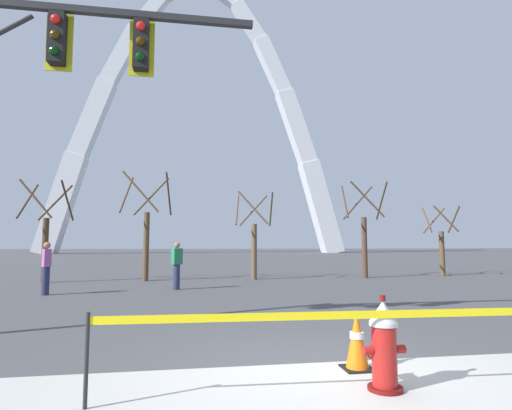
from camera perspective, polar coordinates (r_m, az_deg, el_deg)
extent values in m
plane|color=#474749|center=(5.59, 7.19, -21.27)|extent=(240.00, 240.00, 0.00)
cylinder|color=#5E0F0D|center=(4.92, 17.35, -22.99)|extent=(0.36, 0.36, 0.05)
cylinder|color=maroon|center=(4.83, 17.24, -19.21)|extent=(0.26, 0.26, 0.62)
cylinder|color=#B7B7BC|center=(4.76, 17.12, -15.36)|extent=(0.30, 0.30, 0.04)
cone|color=#B7B7BC|center=(4.74, 17.08, -13.81)|extent=(0.30, 0.30, 0.22)
cylinder|color=#5E0F0D|center=(4.72, 17.03, -12.13)|extent=(0.06, 0.06, 0.06)
cylinder|color=maroon|center=(4.74, 15.16, -18.76)|extent=(0.10, 0.09, 0.09)
cylinder|color=maroon|center=(4.90, 19.20, -18.22)|extent=(0.10, 0.09, 0.09)
cylinder|color=maroon|center=(5.01, 16.17, -19.08)|extent=(0.13, 0.14, 0.13)
cylinder|color=#5E0F0D|center=(5.08, 15.76, -18.89)|extent=(0.15, 0.03, 0.15)
cylinder|color=#232326|center=(4.44, -22.29, -19.20)|extent=(0.04, 0.04, 0.89)
cube|color=yellow|center=(4.74, 20.53, -13.83)|extent=(6.45, 0.27, 0.08)
cube|color=black|center=(5.57, 13.79, -21.04)|extent=(0.36, 0.36, 0.03)
cone|color=orange|center=(5.49, 13.70, -17.37)|extent=(0.28, 0.28, 0.70)
cylinder|color=white|center=(5.48, 13.69, -17.01)|extent=(0.17, 0.17, 0.08)
cube|color=#232326|center=(8.57, -23.42, 23.43)|extent=(6.20, 0.12, 0.12)
cube|color=black|center=(8.40, -25.68, 19.94)|extent=(0.26, 0.24, 0.90)
cube|color=gold|center=(8.52, -25.40, 19.55)|extent=(0.44, 0.03, 1.04)
sphere|color=red|center=(8.41, -25.87, 22.03)|extent=(0.16, 0.16, 0.16)
sphere|color=#392706|center=(8.28, -25.95, 20.31)|extent=(0.16, 0.16, 0.16)
sphere|color=black|center=(8.17, -26.04, 18.53)|extent=(0.16, 0.16, 0.16)
cube|color=black|center=(8.13, -15.53, 20.46)|extent=(0.26, 0.24, 0.90)
cube|color=gold|center=(8.26, -15.42, 20.04)|extent=(0.44, 0.03, 1.04)
sphere|color=red|center=(8.14, -15.58, 22.63)|extent=(0.16, 0.16, 0.16)
sphere|color=#392706|center=(8.01, -15.63, 20.86)|extent=(0.16, 0.16, 0.16)
sphere|color=black|center=(7.90, -15.69, 19.03)|extent=(0.16, 0.16, 0.16)
cube|color=silver|center=(71.17, -25.26, 0.12)|extent=(7.23, 3.11, 16.29)
cube|color=silver|center=(72.67, -21.57, 11.00)|extent=(6.87, 2.78, 13.29)
cube|color=silver|center=(75.60, -17.98, 18.92)|extent=(6.48, 2.46, 10.33)
cube|color=silver|center=(78.55, -14.48, 24.12)|extent=(6.02, 2.13, 7.43)
cube|color=silver|center=(78.88, -1.05, 23.81)|extent=(6.02, 2.13, 7.43)
cube|color=silver|center=(76.10, 2.25, 18.48)|extent=(6.48, 2.46, 10.33)
cube|color=silver|center=(73.36, 5.55, 10.48)|extent=(6.87, 2.78, 13.29)
cube|color=silver|center=(72.06, 8.88, -0.39)|extent=(7.23, 3.11, 16.29)
cylinder|color=#473323|center=(18.60, -27.06, -5.55)|extent=(0.24, 0.24, 2.56)
cylinder|color=#473323|center=(19.08, -28.90, 0.51)|extent=(0.35, 1.38, 1.54)
cylinder|color=#473323|center=(18.38, -24.51, 0.53)|extent=(0.22, 1.40, 1.54)
cylinder|color=#473323|center=(19.41, -25.88, 0.29)|extent=(1.40, 0.22, 1.54)
cylinder|color=#473323|center=(18.00, -28.06, 0.79)|extent=(1.38, 0.38, 1.54)
cylinder|color=brown|center=(17.92, -14.88, -5.53)|extent=(0.24, 0.24, 2.85)
cylinder|color=brown|center=(18.31, -17.37, 1.44)|extent=(0.38, 1.53, 1.70)
cylinder|color=brown|center=(17.89, -11.93, 1.47)|extent=(0.23, 1.54, 1.70)
cylinder|color=brown|center=(18.90, -14.20, 1.16)|extent=(1.54, 0.23, 1.70)
cylinder|color=brown|center=(17.20, -15.62, 1.82)|extent=(1.52, 0.41, 1.70)
cylinder|color=brown|center=(18.04, -0.26, -6.43)|extent=(0.24, 0.24, 2.39)
cylinder|color=brown|center=(18.15, -2.60, -0.58)|extent=(0.33, 1.29, 1.44)
cylinder|color=brown|center=(18.16, 2.09, -0.59)|extent=(0.21, 1.31, 1.44)
cylinder|color=brown|center=(18.84, -0.39, -0.76)|extent=(1.31, 0.21, 1.44)
cylinder|color=brown|center=(17.36, -0.40, -0.37)|extent=(1.29, 0.36, 1.44)
cylinder|color=#473323|center=(19.53, 14.71, -5.66)|extent=(0.24, 0.24, 2.74)
cylinder|color=#473323|center=(19.46, 12.11, 0.53)|extent=(0.37, 1.47, 1.64)
cylinder|color=#473323|center=(19.91, 16.89, 0.51)|extent=(0.23, 1.49, 1.64)
cylinder|color=#473323|center=(20.43, 13.82, 0.29)|extent=(1.49, 0.23, 1.64)
cylinder|color=#473323|center=(18.79, 15.07, 0.80)|extent=(1.47, 0.40, 1.64)
cylinder|color=brown|center=(22.15, 24.23, -6.10)|extent=(0.24, 0.24, 2.13)
cylinder|color=brown|center=(21.93, 22.46, -1.86)|extent=(0.31, 1.16, 1.29)
cylinder|color=brown|center=(22.49, 25.56, -1.82)|extent=(0.20, 1.17, 1.29)
cylinder|color=brown|center=(22.76, 23.29, -1.95)|extent=(1.17, 0.20, 1.29)
cylinder|color=brown|center=(21.55, 24.69, -1.73)|extent=(1.16, 0.33, 1.29)
cylinder|color=#232847|center=(14.41, -10.87, -9.70)|extent=(0.22, 0.22, 0.84)
cube|color=#23754C|center=(14.38, -10.82, -6.95)|extent=(0.39, 0.36, 0.54)
sphere|color=#936B4C|center=(14.37, -10.80, -5.44)|extent=(0.20, 0.20, 0.20)
cylinder|color=#232847|center=(14.17, -26.97, -9.29)|extent=(0.22, 0.22, 0.84)
cube|color=#995193|center=(14.13, -26.86, -6.51)|extent=(0.34, 0.39, 0.54)
sphere|color=#936B4C|center=(14.12, -26.79, -4.97)|extent=(0.20, 0.20, 0.20)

